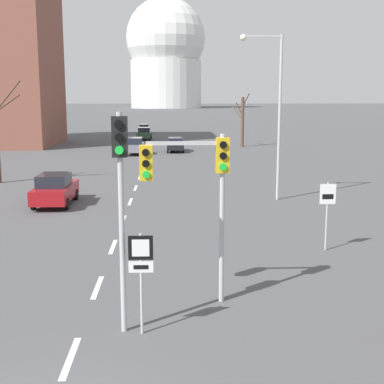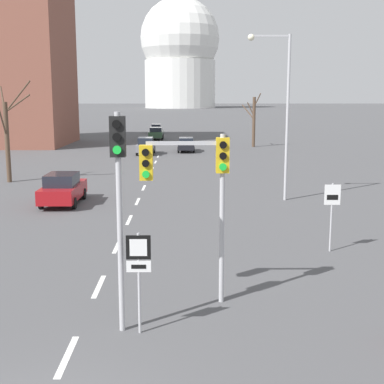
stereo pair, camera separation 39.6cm
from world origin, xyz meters
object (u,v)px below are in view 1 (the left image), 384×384
sedan_near_left (144,129)px  route_sign_post (141,266)px  street_lamp_right (273,101)px  traffic_signal_near_right (196,176)px  sedan_mid_centre (55,189)px  sedan_far_left (135,146)px  sedan_far_right (175,144)px  sedan_near_right (144,133)px  speed_limit_sign (327,205)px  traffic_signal_centre_tall (121,182)px

sedan_near_left → route_sign_post: bearing=-87.2°
route_sign_post → street_lamp_right: bearing=69.7°
traffic_signal_near_right → route_sign_post: 3.12m
sedan_mid_centre → sedan_far_left: (2.65, 25.07, 0.02)m
traffic_signal_near_right → street_lamp_right: street_lamp_right is taller
street_lamp_right → sedan_far_right: 27.54m
traffic_signal_near_right → sedan_far_left: bearing=96.3°
route_sign_post → sedan_far_right: size_ratio=0.59×
sedan_near_left → traffic_signal_near_right: bearing=-86.0°
route_sign_post → sedan_near_right: route_sign_post is taller
sedan_near_left → sedan_mid_centre: 56.11m
traffic_signal_near_right → route_sign_post: (-1.42, -2.04, -1.90)m
route_sign_post → sedan_far_right: 43.80m
traffic_signal_near_right → sedan_far_right: (-0.23, 41.74, -2.87)m
speed_limit_sign → sedan_near_right: (-9.45, 52.48, -0.91)m
street_lamp_right → traffic_signal_centre_tall: bearing=-111.9°
sedan_near_right → traffic_signal_near_right: bearing=-85.8°
speed_limit_sign → route_sign_post: bearing=-133.3°
traffic_signal_centre_tall → route_sign_post: size_ratio=2.13×
traffic_signal_near_right → sedan_far_right: size_ratio=1.11×
street_lamp_right → sedan_far_right: street_lamp_right is taller
sedan_near_left → sedan_far_right: size_ratio=1.04×
sedan_far_left → traffic_signal_near_right: bearing=-83.7°
traffic_signal_near_right → sedan_near_left: 70.41m
sedan_near_left → sedan_far_right: bearing=-80.7°
speed_limit_sign → sedan_mid_centre: (-12.14, 9.12, -0.93)m
sedan_near_left → sedan_far_right: 28.82m
traffic_signal_centre_tall → traffic_signal_near_right: size_ratio=1.14×
street_lamp_right → route_sign_post: bearing=-110.3°
street_lamp_right → sedan_near_right: (-9.20, 42.34, -4.66)m
traffic_signal_centre_tall → speed_limit_sign: traffic_signal_centre_tall is taller
street_lamp_right → sedan_near_left: size_ratio=2.02×
sedan_far_left → sedan_far_right: sedan_far_left is taller
speed_limit_sign → sedan_mid_centre: 15.21m
sedan_mid_centre → sedan_near_left: bearing=87.9°
speed_limit_sign → sedan_near_right: size_ratio=0.58×
sedan_near_right → sedan_near_left: bearing=92.9°
sedan_near_left → sedan_near_right: (0.64, -12.72, 0.13)m
sedan_near_left → sedan_far_left: bearing=-88.9°
speed_limit_sign → street_lamp_right: (-0.25, 10.14, 3.75)m
street_lamp_right → speed_limit_sign: bearing=-88.6°
traffic_signal_centre_tall → sedan_far_right: 43.74m
traffic_signal_centre_tall → sedan_near_right: (-2.38, 59.32, -2.92)m
street_lamp_right → sedan_mid_centre: bearing=-175.1°
sedan_near_right → sedan_mid_centre: (-2.69, -43.35, -0.02)m
route_sign_post → sedan_near_right: 59.56m
sedan_near_left → sedan_far_left: size_ratio=1.08×
traffic_signal_centre_tall → sedan_mid_centre: bearing=107.6°
traffic_signal_centre_tall → sedan_near_left: 72.17m
traffic_signal_near_right → sedan_far_right: traffic_signal_near_right is taller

